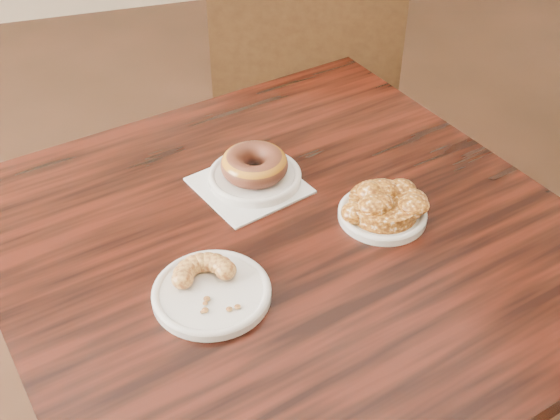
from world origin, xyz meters
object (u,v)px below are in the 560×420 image
object	(u,v)px
glazed_donut	(254,164)
cruller_fragment	(211,283)
apple_fritter	(384,203)
cafe_table	(287,379)
chair_far	(306,104)

from	to	relation	value
glazed_donut	cruller_fragment	bearing A→B (deg)	-118.09
cruller_fragment	apple_fritter	bearing A→B (deg)	16.90
apple_fritter	cafe_table	bearing A→B (deg)	178.55
apple_fritter	glazed_donut	bearing A→B (deg)	138.32
chair_far	apple_fritter	distance (m)	0.94
apple_fritter	cruller_fragment	size ratio (longest dim) A/B	1.48
glazed_donut	cruller_fragment	size ratio (longest dim) A/B	1.09
chair_far	apple_fritter	size ratio (longest dim) A/B	5.63
cafe_table	chair_far	world-z (taller)	chair_far
glazed_donut	apple_fritter	world-z (taller)	glazed_donut
apple_fritter	cruller_fragment	distance (m)	0.32
cafe_table	glazed_donut	world-z (taller)	glazed_donut
glazed_donut	apple_fritter	distance (m)	0.24
cafe_table	cruller_fragment	size ratio (longest dim) A/B	8.32
cafe_table	chair_far	bearing A→B (deg)	54.17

